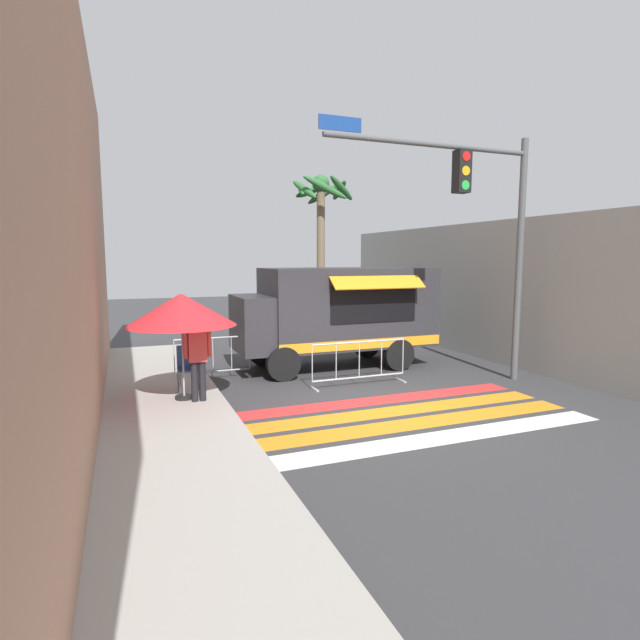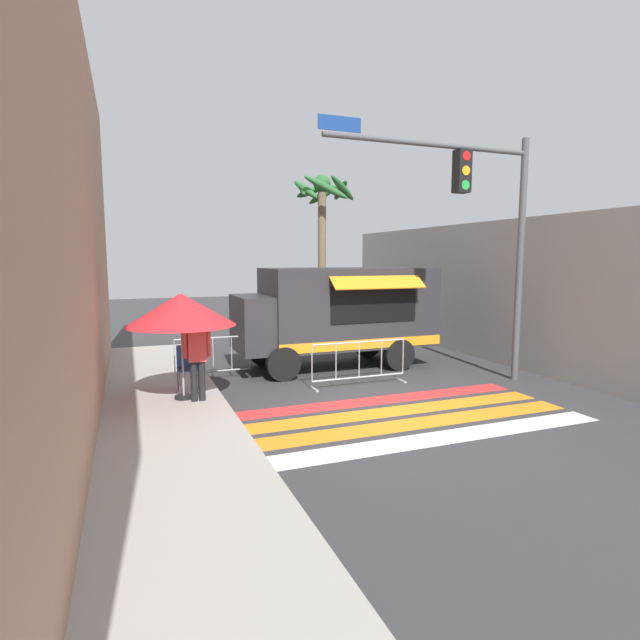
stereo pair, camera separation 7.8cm
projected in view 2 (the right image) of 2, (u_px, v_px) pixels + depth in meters
The scene contains 13 objects.
ground_plane at pixel (383, 406), 9.80m from camera, with size 60.00×60.00×0.00m, color #38383A.
sidewalk_left at pixel (101, 435), 7.97m from camera, with size 4.40×16.00×0.13m.
building_left_facade at pixel (77, 217), 7.50m from camera, with size 0.25×16.00×6.98m.
concrete_wall_right at pixel (489, 291), 14.13m from camera, with size 0.20×16.00×3.92m.
crosswalk_painted at pixel (403, 417), 9.09m from camera, with size 6.40×2.84×0.01m.
food_truck at pixel (334, 311), 13.09m from camera, with size 5.21×2.46×2.64m.
traffic_signal_pole at pixel (484, 212), 11.09m from camera, with size 5.13×0.29×5.61m.
patio_umbrella at pixel (181, 310), 9.63m from camera, with size 2.11×2.11×2.08m.
folding_chair at pixel (188, 364), 10.28m from camera, with size 0.45×0.45×0.97m.
vendor_person at pixel (197, 353), 9.57m from camera, with size 0.53×0.22×1.66m.
barricade_front at pixel (359, 363), 11.35m from camera, with size 2.32×0.44×1.02m.
barricade_side at pixel (213, 359), 11.97m from camera, with size 1.81×0.44×1.02m.
palm_tree at pixel (322, 216), 17.12m from camera, with size 2.18×2.15×5.72m.
Camera 2 is at (-4.59, -8.44, 2.87)m, focal length 28.00 mm.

